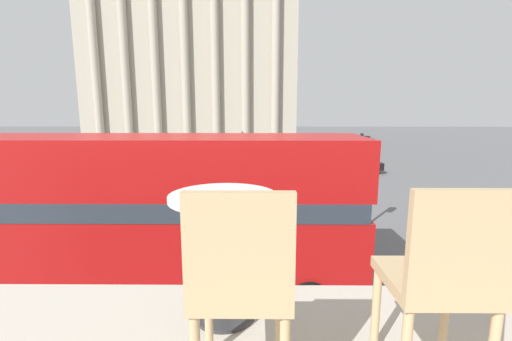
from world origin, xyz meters
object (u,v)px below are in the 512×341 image
(double_decker_bus, at_px, (134,209))
(pedestrian_red, at_px, (96,214))
(plaza_building_left, at_px, (196,61))
(pedestrian_blue, at_px, (174,195))
(cafe_chair_0, at_px, (241,282))
(car_black, at_px, (353,164))
(traffic_light_far, at_px, (244,147))
(cafe_chair_1, at_px, (442,277))
(traffic_light_near, at_px, (362,169))
(pedestrian_white, at_px, (277,185))
(cafe_dining_table, at_px, (223,228))
(traffic_light_mid, at_px, (260,157))

(double_decker_bus, height_order, pedestrian_red, double_decker_bus)
(plaza_building_left, xyz_separation_m, pedestrian_blue, (4.20, -30.16, -9.92))
(cafe_chair_0, height_order, car_black, cafe_chair_0)
(traffic_light_far, height_order, pedestrian_red, traffic_light_far)
(cafe_chair_1, bearing_deg, traffic_light_near, 71.14)
(double_decker_bus, relative_size, traffic_light_far, 3.55)
(plaza_building_left, relative_size, pedestrian_white, 15.65)
(traffic_light_near, bearing_deg, pedestrian_white, 123.71)
(cafe_dining_table, bearing_deg, pedestrian_white, 85.82)
(traffic_light_near, height_order, pedestrian_blue, traffic_light_near)
(pedestrian_white, bearing_deg, car_black, -27.54)
(cafe_dining_table, distance_m, pedestrian_blue, 13.86)
(traffic_light_far, distance_m, pedestrian_red, 13.88)
(traffic_light_near, bearing_deg, cafe_chair_1, -105.45)
(cafe_dining_table, relative_size, cafe_chair_0, 0.80)
(traffic_light_near, relative_size, car_black, 0.93)
(cafe_chair_0, xyz_separation_m, plaza_building_left, (-7.91, 43.76, 6.85))
(plaza_building_left, relative_size, pedestrian_red, 15.29)
(double_decker_bus, height_order, traffic_light_mid, double_decker_bus)
(cafe_chair_0, height_order, pedestrian_white, cafe_chair_0)
(traffic_light_far, bearing_deg, plaza_building_left, 109.11)
(plaza_building_left, xyz_separation_m, pedestrian_red, (1.84, -32.69, -10.01))
(cafe_chair_1, bearing_deg, traffic_light_mid, 88.63)
(double_decker_bus, distance_m, cafe_chair_0, 7.94)
(cafe_chair_1, bearing_deg, traffic_light_far, 91.04)
(cafe_dining_table, xyz_separation_m, cafe_chair_1, (0.95, -0.53, -0.02))
(plaza_building_left, bearing_deg, traffic_light_near, -69.62)
(double_decker_bus, distance_m, traffic_light_near, 8.45)
(cafe_chair_0, distance_m, car_black, 26.27)
(pedestrian_white, bearing_deg, traffic_light_near, -138.14)
(pedestrian_blue, xyz_separation_m, pedestrian_red, (-2.36, -2.53, -0.10))
(cafe_chair_1, xyz_separation_m, pedestrian_red, (-6.88, 11.03, -3.16))
(double_decker_bus, height_order, cafe_dining_table, cafe_dining_table)
(cafe_dining_table, bearing_deg, pedestrian_red, 119.50)
(double_decker_bus, distance_m, plaza_building_left, 37.98)
(double_decker_bus, xyz_separation_m, car_black, (10.45, 17.90, -1.60))
(traffic_light_mid, bearing_deg, car_black, 42.91)
(double_decker_bus, relative_size, cafe_dining_table, 15.65)
(traffic_light_near, bearing_deg, pedestrian_red, -176.74)
(car_black, distance_m, pedestrian_red, 19.34)
(double_decker_bus, xyz_separation_m, pedestrian_blue, (-0.62, 6.51, -1.27))
(plaza_building_left, xyz_separation_m, traffic_light_far, (6.86, -19.81, -8.82))
(pedestrian_blue, bearing_deg, cafe_chair_0, -160.47)
(cafe_chair_0, bearing_deg, cafe_chair_1, 1.62)
(pedestrian_blue, xyz_separation_m, pedestrian_white, (4.72, 2.56, -0.12))
(cafe_dining_table, bearing_deg, cafe_chair_0, -77.40)
(pedestrian_red, bearing_deg, cafe_dining_table, -64.99)
(traffic_light_mid, relative_size, car_black, 0.76)
(double_decker_bus, height_order, pedestrian_blue, double_decker_bus)
(traffic_light_mid, relative_size, pedestrian_blue, 1.79)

